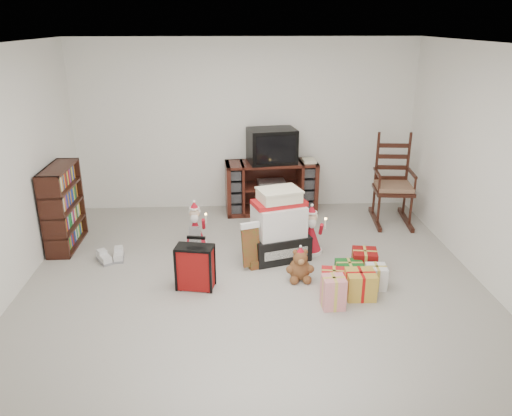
# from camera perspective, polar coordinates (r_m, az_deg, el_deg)

# --- Properties ---
(room) EXTENTS (5.01, 5.01, 2.51)m
(room) POSITION_cam_1_polar(r_m,az_deg,el_deg) (5.01, -0.27, 3.76)
(room) COLOR #AAA59C
(room) RESTS_ON ground
(tv_stand) EXTENTS (1.37, 0.56, 0.77)m
(tv_stand) POSITION_cam_1_polar(r_m,az_deg,el_deg) (7.42, 1.73, 2.41)
(tv_stand) COLOR #471914
(tv_stand) RESTS_ON floor
(bookshelf) EXTENTS (0.28, 0.85, 1.04)m
(bookshelf) POSITION_cam_1_polar(r_m,az_deg,el_deg) (6.68, -21.16, -0.06)
(bookshelf) COLOR black
(bookshelf) RESTS_ON floor
(rocking_chair) EXTENTS (0.61, 0.91, 1.30)m
(rocking_chair) POSITION_cam_1_polar(r_m,az_deg,el_deg) (7.33, 15.24, 1.93)
(rocking_chair) COLOR black
(rocking_chair) RESTS_ON floor
(gift_pile) EXTENTS (0.79, 0.66, 0.85)m
(gift_pile) POSITION_cam_1_polar(r_m,az_deg,el_deg) (5.97, 2.60, -2.38)
(gift_pile) COLOR black
(gift_pile) RESTS_ON floor
(red_suitcase) EXTENTS (0.41, 0.26, 0.57)m
(red_suitcase) POSITION_cam_1_polar(r_m,az_deg,el_deg) (5.37, -6.96, -6.74)
(red_suitcase) COLOR maroon
(red_suitcase) RESTS_ON floor
(stocking) EXTENTS (0.29, 0.19, 0.57)m
(stocking) POSITION_cam_1_polar(r_m,az_deg,el_deg) (5.74, -0.60, -4.32)
(stocking) COLOR #0B6A1B
(stocking) RESTS_ON floor
(teddy_bear) EXTENTS (0.24, 0.21, 0.36)m
(teddy_bear) POSITION_cam_1_polar(r_m,az_deg,el_deg) (5.56, 5.03, -6.67)
(teddy_bear) COLOR brown
(teddy_bear) RESTS_ON floor
(santa_figurine) EXTENTS (0.30, 0.29, 0.62)m
(santa_figurine) POSITION_cam_1_polar(r_m,az_deg,el_deg) (6.18, 6.29, -3.02)
(santa_figurine) COLOR #B51323
(santa_figurine) RESTS_ON floor
(mrs_claus_figurine) EXTENTS (0.29, 0.28, 0.60)m
(mrs_claus_figurine) POSITION_cam_1_polar(r_m,az_deg,el_deg) (6.36, -6.95, -2.39)
(mrs_claus_figurine) COLOR #B51323
(mrs_claus_figurine) RESTS_ON floor
(sneaker_pair) EXTENTS (0.37, 0.29, 0.10)m
(sneaker_pair) POSITION_cam_1_polar(r_m,az_deg,el_deg) (6.25, -16.19, -5.39)
(sneaker_pair) COLOR silver
(sneaker_pair) RESTS_ON floor
(gift_cluster) EXTENTS (0.77, 1.08, 0.26)m
(gift_cluster) POSITION_cam_1_polar(r_m,az_deg,el_deg) (5.50, 11.05, -7.66)
(gift_cluster) COLOR red
(gift_cluster) RESTS_ON floor
(crt_television) EXTENTS (0.74, 0.58, 0.49)m
(crt_television) POSITION_cam_1_polar(r_m,az_deg,el_deg) (7.25, 1.82, 7.12)
(crt_television) COLOR black
(crt_television) RESTS_ON tv_stand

